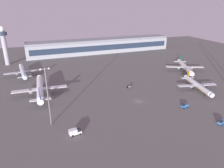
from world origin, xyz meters
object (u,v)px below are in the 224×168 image
(control_tower, at_px, (4,43))
(airplane_mid_apron, at_px, (197,85))
(airplane_taxiway_distant, at_px, (185,67))
(airplane_terminal_side, at_px, (23,72))
(pushback_tug, at_px, (130,86))
(apron_light_west, at_px, (48,94))
(airplane_far_stand, at_px, (40,89))
(maintenance_van, at_px, (221,122))
(catering_truck, at_px, (75,132))
(cargo_loader, at_px, (184,106))

(control_tower, height_order, airplane_mid_apron, control_tower)
(airplane_taxiway_distant, xyz_separation_m, airplane_terminal_side, (-133.33, 37.66, -0.42))
(pushback_tug, bearing_deg, apron_light_west, -34.51)
(airplane_far_stand, relative_size, airplane_taxiway_distant, 1.13)
(control_tower, bearing_deg, pushback_tug, -48.17)
(maintenance_van, bearing_deg, airplane_taxiway_distant, -40.68)
(airplane_terminal_side, relative_size, catering_truck, 6.36)
(airplane_mid_apron, relative_size, airplane_taxiway_distant, 0.89)
(airplane_far_stand, relative_size, pushback_tug, 12.55)
(airplane_far_stand, xyz_separation_m, maintenance_van, (82.62, -70.20, -3.15))
(airplane_mid_apron, distance_m, catering_truck, 93.49)
(cargo_loader, bearing_deg, control_tower, 34.49)
(airplane_far_stand, height_order, cargo_loader, airplane_far_stand)
(airplane_far_stand, height_order, airplane_taxiway_distant, airplane_far_stand)
(airplane_far_stand, bearing_deg, control_tower, 108.97)
(airplane_taxiway_distant, bearing_deg, maintenance_van, 86.74)
(cargo_loader, height_order, pushback_tug, cargo_loader)
(airplane_mid_apron, distance_m, airplane_terminal_side, 136.59)
(airplane_mid_apron, relative_size, maintenance_van, 7.83)
(control_tower, xyz_separation_m, airplane_taxiway_distant, (147.76, -78.55, -17.25))
(catering_truck, bearing_deg, apron_light_west, -151.70)
(airplane_taxiway_distant, height_order, apron_light_west, apron_light_west)
(airplane_mid_apron, relative_size, apron_light_west, 1.18)
(cargo_loader, bearing_deg, apron_light_west, 80.36)
(control_tower, distance_m, pushback_tug, 130.57)
(control_tower, bearing_deg, airplane_far_stand, -73.42)
(catering_truck, bearing_deg, airplane_mid_apron, 96.99)
(maintenance_van, relative_size, cargo_loader, 1.06)
(apron_light_west, bearing_deg, control_tower, 102.72)
(airplane_mid_apron, relative_size, pushback_tug, 9.88)
(apron_light_west, bearing_deg, airplane_far_stand, 94.05)
(control_tower, height_order, airplane_terminal_side, control_tower)
(airplane_taxiway_distant, relative_size, maintenance_van, 8.84)
(airplane_far_stand, xyz_separation_m, airplane_terminal_side, (-11.21, 45.25, -0.70))
(airplane_terminal_side, bearing_deg, pushback_tug, -43.25)
(airplane_terminal_side, relative_size, maintenance_van, 8.37)
(airplane_mid_apron, bearing_deg, airplane_far_stand, -3.43)
(maintenance_van, bearing_deg, apron_light_west, 55.53)
(cargo_loader, bearing_deg, pushback_tug, 20.36)
(airplane_mid_apron, bearing_deg, apron_light_west, 18.57)
(catering_truck, bearing_deg, airplane_taxiway_distant, 111.60)
(airplane_terminal_side, distance_m, maintenance_van, 148.79)
(airplane_mid_apron, bearing_deg, maintenance_van, 76.22)
(airplane_mid_apron, height_order, pushback_tug, airplane_mid_apron)
(airplane_mid_apron, relative_size, airplane_far_stand, 0.79)
(apron_light_west, bearing_deg, pushback_tug, 27.56)
(airplane_mid_apron, relative_size, cargo_loader, 8.31)
(cargo_loader, xyz_separation_m, pushback_tug, (-16.64, 39.04, -0.11))
(airplane_terminal_side, relative_size, apron_light_west, 1.26)
(airplane_taxiway_distant, distance_m, airplane_terminal_side, 138.55)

